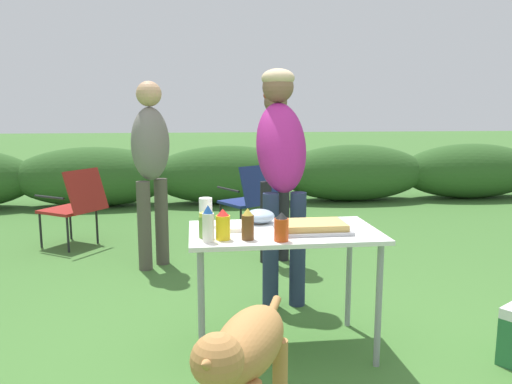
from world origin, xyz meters
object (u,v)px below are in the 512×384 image
plate_stack (234,226)px  standing_person_in_olive_jacket (151,158)px  mixing_bowl (260,216)px  dog (245,359)px  food_tray (312,227)px  hot_sauce_bottle (281,227)px  mustard_bottle (223,225)px  paper_cup_stack (206,212)px  beer_bottle (248,225)px  folding_table (284,243)px  mayo_bottle (208,225)px  standing_person_in_red_jacket (281,156)px  camp_chair_green_behind_table (75,203)px  camp_chair_near_hedge (250,197)px  standing_person_in_gray_fleece (275,154)px  relish_jar (205,226)px

plate_stack → standing_person_in_olive_jacket: bearing=110.2°
mixing_bowl → dog: bearing=-100.0°
food_tray → hot_sauce_bottle: bearing=-138.8°
food_tray → mustard_bottle: size_ratio=2.47×
paper_cup_stack → beer_bottle: bearing=-59.5°
folding_table → mayo_bottle: 0.52m
standing_person_in_red_jacket → camp_chair_green_behind_table: size_ratio=2.09×
camp_chair_near_hedge → camp_chair_green_behind_table: bearing=154.8°
plate_stack → mixing_bowl: (0.17, 0.12, 0.03)m
plate_stack → dog: 1.16m
mayo_bottle → hot_sauce_bottle: bearing=-4.4°
paper_cup_stack → dog: size_ratio=0.22×
food_tray → camp_chair_near_hedge: size_ratio=0.50×
mixing_bowl → camp_chair_green_behind_table: 2.87m
standing_person_in_red_jacket → standing_person_in_gray_fleece: standing_person_in_red_jacket is taller
folding_table → standing_person_in_gray_fleece: bearing=82.4°
dog → camp_chair_green_behind_table: camp_chair_green_behind_table is taller
mixing_bowl → relish_jar: size_ratio=1.32×
relish_jar → food_tray: bearing=6.1°
folding_table → camp_chair_near_hedge: (0.11, 2.72, -0.20)m
relish_jar → mustard_bottle: bearing=-29.4°
paper_cup_stack → beer_bottle: (0.22, -0.37, -0.00)m
standing_person_in_red_jacket → standing_person_in_olive_jacket: size_ratio=1.03×
dog → folding_table: bearing=-81.5°
folding_table → dog: (-0.34, -1.06, -0.16)m
mixing_bowl → paper_cup_stack: 0.34m
mustard_bottle → beer_bottle: bearing=-7.6°
hot_sauce_bottle → standing_person_in_gray_fleece: bearing=81.6°
food_tray → paper_cup_stack: (-0.61, 0.23, 0.06)m
standing_person_in_olive_jacket → food_tray: bearing=-106.6°
mixing_bowl → hot_sauce_bottle: size_ratio=1.17×
mayo_bottle → dog: mayo_bottle is taller
plate_stack → camp_chair_near_hedge: 2.68m
standing_person_in_olive_jacket → folding_table: bearing=-109.8°
mixing_bowl → standing_person_in_red_jacket: size_ratio=0.11×
mustard_bottle → standing_person_in_red_jacket: (0.49, 0.96, 0.28)m
mayo_bottle → standing_person_in_gray_fleece: size_ratio=0.12×
mayo_bottle → relish_jar: 0.10m
plate_stack → camp_chair_near_hedge: camp_chair_near_hedge is taller
folding_table → hot_sauce_bottle: 0.29m
food_tray → mixing_bowl: (-0.27, 0.25, 0.02)m
paper_cup_stack → hot_sauce_bottle: 0.57m
beer_bottle → standing_person_in_olive_jacket: 2.05m
beer_bottle → standing_person_in_red_jacket: (0.35, 0.98, 0.28)m
relish_jar → paper_cup_stack: bearing=88.1°
folding_table → hot_sauce_bottle: bearing=-103.5°
hot_sauce_bottle → standing_person_in_olive_jacket: 2.16m
mixing_bowl → standing_person_in_olive_jacket: 1.74m
food_tray → mayo_bottle: 0.63m
mustard_bottle → camp_chair_near_hedge: mustard_bottle is taller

